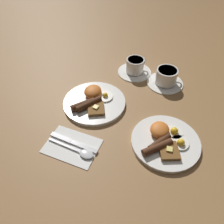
{
  "coord_description": "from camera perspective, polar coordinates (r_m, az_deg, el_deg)",
  "views": [
    {
      "loc": [
        0.59,
        0.32,
        0.65
      ],
      "look_at": [
        0.04,
        0.1,
        0.03
      ],
      "focal_mm": 35.0,
      "sensor_mm": 36.0,
      "label": 1
    }
  ],
  "objects": [
    {
      "name": "spoon",
      "position": [
        0.77,
        -7.9,
        -10.37
      ],
      "size": [
        0.04,
        0.18,
        0.01
      ],
      "rotation": [
        0.0,
        0.0,
        1.52
      ],
      "color": "silver",
      "rests_on": "napkin"
    },
    {
      "name": "teacup_near",
      "position": [
        1.09,
        6.04,
        11.58
      ],
      "size": [
        0.16,
        0.16,
        0.07
      ],
      "color": "white",
      "rests_on": "ground_plane"
    },
    {
      "name": "ground_plane",
      "position": [
        0.93,
        -4.54,
        2.16
      ],
      "size": [
        3.0,
        3.0,
        0.0
      ],
      "primitive_type": "plane",
      "color": "olive"
    },
    {
      "name": "knife",
      "position": [
        0.81,
        -10.7,
        -7.55
      ],
      "size": [
        0.03,
        0.19,
        0.01
      ],
      "rotation": [
        0.0,
        0.0,
        1.52
      ],
      "color": "silver",
      "rests_on": "napkin"
    },
    {
      "name": "breakfast_plate_far",
      "position": [
        0.81,
        13.65,
        -7.25
      ],
      "size": [
        0.25,
        0.25,
        0.05
      ],
      "color": "white",
      "rests_on": "ground_plane"
    },
    {
      "name": "napkin",
      "position": [
        0.8,
        -10.39,
        -8.67
      ],
      "size": [
        0.13,
        0.19,
        0.01
      ],
      "primitive_type": "cube",
      "rotation": [
        0.0,
        0.0,
        -0.0
      ],
      "color": "white",
      "rests_on": "ground_plane"
    },
    {
      "name": "teacup_far",
      "position": [
        1.05,
        13.96,
        8.72
      ],
      "size": [
        0.17,
        0.17,
        0.08
      ],
      "color": "white",
      "rests_on": "ground_plane"
    },
    {
      "name": "breakfast_plate_near",
      "position": [
        0.93,
        -4.77,
        2.84
      ],
      "size": [
        0.26,
        0.26,
        0.05
      ],
      "color": "white",
      "rests_on": "ground_plane"
    }
  ]
}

